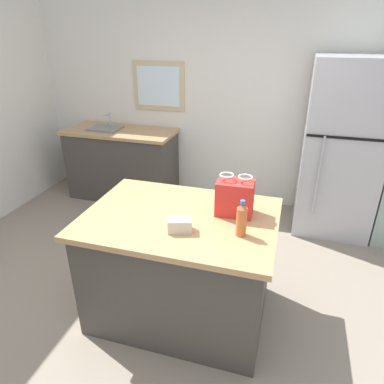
{
  "coord_description": "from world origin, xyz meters",
  "views": [
    {
      "loc": [
        0.69,
        -1.94,
        2.09
      ],
      "look_at": [
        -0.01,
        0.4,
        0.93
      ],
      "focal_mm": 32.32,
      "sensor_mm": 36.0,
      "label": 1
    }
  ],
  "objects_px": {
    "refrigerator": "(341,149)",
    "bottle": "(242,220)",
    "kitchen_island": "(181,265)",
    "shopping_bag": "(235,197)",
    "small_box": "(180,225)"
  },
  "relations": [
    {
      "from": "small_box",
      "to": "refrigerator",
      "type": "bearing_deg",
      "value": 59.71
    },
    {
      "from": "shopping_bag",
      "to": "bottle",
      "type": "relative_size",
      "value": 1.2
    },
    {
      "from": "kitchen_island",
      "to": "shopping_bag",
      "type": "relative_size",
      "value": 4.61
    },
    {
      "from": "kitchen_island",
      "to": "bottle",
      "type": "distance_m",
      "value": 0.73
    },
    {
      "from": "refrigerator",
      "to": "small_box",
      "type": "distance_m",
      "value": 2.28
    },
    {
      "from": "shopping_bag",
      "to": "bottle",
      "type": "height_order",
      "value": "shopping_bag"
    },
    {
      "from": "kitchen_island",
      "to": "refrigerator",
      "type": "bearing_deg",
      "value": 55.57
    },
    {
      "from": "kitchen_island",
      "to": "refrigerator",
      "type": "distance_m",
      "value": 2.2
    },
    {
      "from": "bottle",
      "to": "kitchen_island",
      "type": "bearing_deg",
      "value": 164.2
    },
    {
      "from": "refrigerator",
      "to": "bottle",
      "type": "bearing_deg",
      "value": -111.79
    },
    {
      "from": "kitchen_island",
      "to": "shopping_bag",
      "type": "height_order",
      "value": "shopping_bag"
    },
    {
      "from": "kitchen_island",
      "to": "shopping_bag",
      "type": "distance_m",
      "value": 0.69
    },
    {
      "from": "small_box",
      "to": "bottle",
      "type": "relative_size",
      "value": 0.63
    },
    {
      "from": "kitchen_island",
      "to": "bottle",
      "type": "height_order",
      "value": "bottle"
    },
    {
      "from": "kitchen_island",
      "to": "small_box",
      "type": "xyz_separation_m",
      "value": [
        0.06,
        -0.2,
        0.48
      ]
    }
  ]
}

